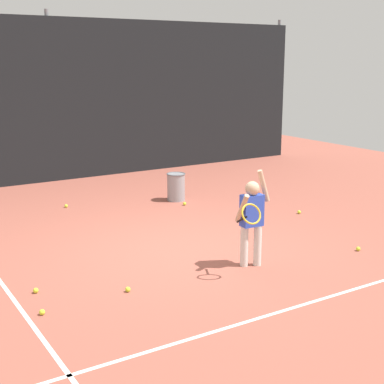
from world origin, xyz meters
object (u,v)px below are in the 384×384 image
(tennis_ball_2, at_px, (185,204))
(tennis_ball_8, at_px, (128,289))
(tennis_player, at_px, (252,216))
(tennis_ball_6, at_px, (179,181))
(tennis_ball_7, at_px, (358,249))
(tennis_ball_4, at_px, (66,206))
(tennis_ball_5, at_px, (299,212))
(tennis_ball_3, at_px, (42,312))
(ball_hopper, at_px, (176,187))
(tennis_ball_0, at_px, (36,291))

(tennis_ball_2, relative_size, tennis_ball_8, 1.00)
(tennis_player, distance_m, tennis_ball_6, 5.59)
(tennis_ball_7, bearing_deg, tennis_ball_4, 121.26)
(tennis_ball_7, bearing_deg, tennis_ball_6, 88.43)
(tennis_ball_5, bearing_deg, tennis_ball_3, -162.95)
(ball_hopper, height_order, tennis_ball_6, ball_hopper)
(tennis_ball_0, xyz_separation_m, tennis_ball_4, (1.70, 3.73, 0.00))
(ball_hopper, distance_m, tennis_ball_7, 4.20)
(ball_hopper, bearing_deg, tennis_ball_6, 57.25)
(tennis_ball_2, height_order, tennis_ball_4, same)
(tennis_ball_3, bearing_deg, tennis_ball_7, -4.60)
(tennis_ball_4, height_order, tennis_ball_8, same)
(tennis_ball_4, xyz_separation_m, tennis_ball_6, (3.04, 0.81, 0.00))
(tennis_ball_4, bearing_deg, tennis_ball_3, -112.61)
(tennis_ball_2, xyz_separation_m, tennis_ball_8, (-2.77, -3.24, 0.00))
(tennis_ball_2, distance_m, tennis_ball_3, 5.09)
(tennis_player, bearing_deg, tennis_ball_4, 109.21)
(ball_hopper, bearing_deg, tennis_ball_3, -136.42)
(tennis_ball_0, relative_size, tennis_ball_8, 1.00)
(tennis_ball_5, height_order, tennis_ball_6, same)
(tennis_player, xyz_separation_m, tennis_ball_0, (-2.82, 0.66, -0.69))
(ball_hopper, height_order, tennis_ball_0, ball_hopper)
(tennis_ball_3, height_order, tennis_ball_5, same)
(tennis_player, height_order, tennis_ball_6, tennis_player)
(tennis_ball_2, height_order, tennis_ball_8, same)
(tennis_ball_7, bearing_deg, tennis_ball_8, 172.90)
(tennis_ball_7, relative_size, tennis_ball_8, 1.00)
(tennis_ball_2, bearing_deg, tennis_ball_4, 152.55)
(tennis_ball_6, bearing_deg, tennis_ball_4, -165.10)
(tennis_ball_3, xyz_separation_m, tennis_ball_8, (1.10, 0.07, 0.00))
(tennis_player, relative_size, tennis_ball_0, 20.46)
(tennis_ball_7, bearing_deg, tennis_ball_2, 102.74)
(tennis_ball_0, xyz_separation_m, tennis_ball_6, (4.74, 4.54, 0.00))
(ball_hopper, distance_m, tennis_ball_5, 2.55)
(tennis_ball_8, bearing_deg, tennis_ball_2, 49.42)
(tennis_ball_6, bearing_deg, tennis_ball_2, -117.75)
(tennis_player, relative_size, tennis_ball_8, 20.46)
(tennis_player, height_order, tennis_ball_5, tennis_player)
(tennis_ball_4, bearing_deg, tennis_ball_2, -27.45)
(tennis_ball_4, bearing_deg, tennis_player, -75.71)
(ball_hopper, distance_m, tennis_ball_0, 4.92)
(tennis_ball_0, bearing_deg, tennis_ball_7, -12.50)
(tennis_ball_0, xyz_separation_m, tennis_ball_5, (5.25, 1.01, 0.00))
(tennis_ball_2, distance_m, tennis_ball_4, 2.31)
(tennis_player, height_order, ball_hopper, tennis_player)
(tennis_ball_0, distance_m, tennis_ball_6, 6.56)
(tennis_ball_2, bearing_deg, tennis_ball_3, -139.49)
(tennis_ball_3, xyz_separation_m, tennis_ball_5, (5.37, 1.65, 0.00))
(tennis_ball_4, relative_size, tennis_ball_6, 1.00)
(tennis_ball_0, distance_m, tennis_ball_4, 4.10)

